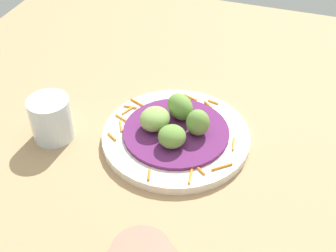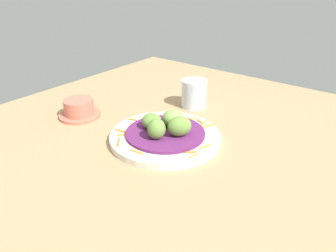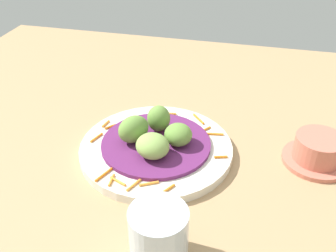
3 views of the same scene
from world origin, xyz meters
TOP-DOWN VIEW (x-y plane):
  - table_surface at (0.00, 0.00)cm, footprint 110.00×110.00cm
  - main_plate at (1.90, -3.13)cm, footprint 26.05×26.05cm
  - cabbage_bed at (1.90, -3.13)cm, footprint 18.61×18.61cm
  - carrot_garnish at (0.24, -2.87)cm, footprint 23.27×23.57cm
  - guac_scoop_left at (-1.83, -3.62)cm, footprint 6.59×6.86cm
  - guac_scoop_center at (2.38, -6.86)cm, footprint 6.62×6.62cm
  - guac_scoop_right at (5.63, -2.65)cm, footprint 5.62×5.58cm
  - guac_scoop_back at (1.41, 0.60)cm, footprint 6.80×6.56cm
  - water_glass at (-19.03, -9.16)cm, footprint 7.25×7.25cm

SIDE VIEW (x-z plane):
  - table_surface at x=0.00cm, z-range 0.00..2.00cm
  - main_plate at x=1.90cm, z-range 2.00..3.56cm
  - carrot_garnish at x=0.24cm, z-range 3.56..3.96cm
  - cabbage_bed at x=1.90cm, z-range 3.56..4.25cm
  - water_glass at x=-19.03cm, z-range 2.00..9.95cm
  - guac_scoop_center at x=2.38cm, z-range 4.25..7.88cm
  - guac_scoop_left at x=-1.83cm, z-range 4.25..8.14cm
  - guac_scoop_back at x=1.41cm, z-range 4.25..8.94cm
  - guac_scoop_right at x=5.63cm, z-range 4.25..8.98cm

